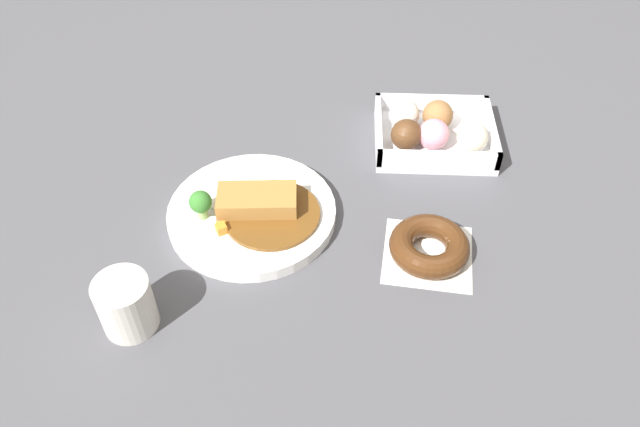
% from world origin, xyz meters
% --- Properties ---
extents(ground_plane, '(1.60, 1.60, 0.00)m').
position_xyz_m(ground_plane, '(0.00, 0.00, 0.00)').
color(ground_plane, '#4C4C51').
extents(curry_plate, '(0.24, 0.24, 0.06)m').
position_xyz_m(curry_plate, '(-0.10, -0.06, 0.01)').
color(curry_plate, white).
rests_on(curry_plate, ground_plane).
extents(donut_box, '(0.19, 0.15, 0.06)m').
position_xyz_m(donut_box, '(0.17, 0.12, 0.03)').
color(donut_box, white).
rests_on(donut_box, ground_plane).
extents(chocolate_ring_donut, '(0.13, 0.13, 0.03)m').
position_xyz_m(chocolate_ring_donut, '(0.15, -0.12, 0.02)').
color(chocolate_ring_donut, white).
rests_on(chocolate_ring_donut, ground_plane).
extents(coffee_mug, '(0.07, 0.07, 0.08)m').
position_xyz_m(coffee_mug, '(-0.23, -0.24, 0.04)').
color(coffee_mug, silver).
rests_on(coffee_mug, ground_plane).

